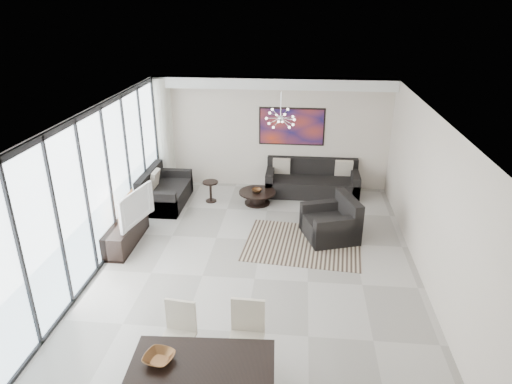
# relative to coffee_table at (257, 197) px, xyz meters

# --- Properties ---
(room_shell) EXTENTS (6.00, 9.00, 2.90)m
(room_shell) POSITION_rel_coffee_table_xyz_m (0.73, -3.29, 1.27)
(room_shell) COLOR #A8A39B
(room_shell) RESTS_ON ground
(window_wall) EXTENTS (0.37, 8.95, 2.90)m
(window_wall) POSITION_rel_coffee_table_xyz_m (-2.58, -3.29, 1.29)
(window_wall) COLOR silver
(window_wall) RESTS_ON floor
(soffit) EXTENTS (5.98, 0.40, 0.26)m
(soffit) POSITION_rel_coffee_table_xyz_m (0.27, 1.01, 2.59)
(soffit) COLOR white
(soffit) RESTS_ON room_shell
(painting) EXTENTS (1.68, 0.04, 0.98)m
(painting) POSITION_rel_coffee_table_xyz_m (0.77, 1.18, 1.47)
(painting) COLOR #BB351A
(painting) RESTS_ON room_shell
(chandelier) EXTENTS (0.66, 0.66, 0.71)m
(chandelier) POSITION_rel_coffee_table_xyz_m (0.57, -0.79, 2.17)
(chandelier) COLOR silver
(chandelier) RESTS_ON room_shell
(rug) EXTENTS (2.50, 2.01, 0.01)m
(rug) POSITION_rel_coffee_table_xyz_m (1.14, -1.92, -0.17)
(rug) COLOR black
(rug) RESTS_ON floor
(coffee_table) EXTENTS (0.90, 0.90, 0.31)m
(coffee_table) POSITION_rel_coffee_table_xyz_m (0.00, 0.00, 0.00)
(coffee_table) COLOR black
(coffee_table) RESTS_ON floor
(bowl_coffee) EXTENTS (0.29, 0.29, 0.08)m
(bowl_coffee) POSITION_rel_coffee_table_xyz_m (-0.01, -0.02, 0.18)
(bowl_coffee) COLOR brown
(bowl_coffee) RESTS_ON coffee_table
(sofa_main) EXTENTS (2.35, 0.96, 0.86)m
(sofa_main) POSITION_rel_coffee_table_xyz_m (1.34, 0.79, 0.11)
(sofa_main) COLOR black
(sofa_main) RESTS_ON floor
(loveseat) EXTENTS (0.96, 1.70, 0.85)m
(loveseat) POSITION_rel_coffee_table_xyz_m (-2.28, -0.24, 0.11)
(loveseat) COLOR black
(loveseat) RESTS_ON floor
(armchair) EXTENTS (1.28, 1.32, 0.89)m
(armchair) POSITION_rel_coffee_table_xyz_m (1.73, -1.55, 0.13)
(armchair) COLOR black
(armchair) RESTS_ON floor
(side_table) EXTENTS (0.39, 0.39, 0.53)m
(side_table) POSITION_rel_coffee_table_xyz_m (-1.16, 0.00, 0.18)
(side_table) COLOR black
(side_table) RESTS_ON floor
(tv_console) EXTENTS (0.44, 1.58, 0.49)m
(tv_console) POSITION_rel_coffee_table_xyz_m (-2.49, -2.25, 0.07)
(tv_console) COLOR black
(tv_console) RESTS_ON floor
(television) EXTENTS (0.40, 1.19, 0.68)m
(television) POSITION_rel_coffee_table_xyz_m (-2.33, -2.20, 0.66)
(television) COLOR gray
(television) RESTS_ON tv_console
(dining_table) EXTENTS (1.75, 0.94, 0.71)m
(dining_table) POSITION_rel_coffee_table_xyz_m (-0.06, -6.13, 0.45)
(dining_table) COLOR black
(dining_table) RESTS_ON floor
(dining_chair_nw) EXTENTS (0.48, 0.48, 0.94)m
(dining_chair_nw) POSITION_rel_coffee_table_xyz_m (-0.55, -5.38, 0.36)
(dining_chair_nw) COLOR beige
(dining_chair_nw) RESTS_ON floor
(dining_chair_ne) EXTENTS (0.47, 0.47, 1.00)m
(dining_chair_ne) POSITION_rel_coffee_table_xyz_m (0.38, -5.35, 0.40)
(dining_chair_ne) COLOR beige
(dining_chair_ne) RESTS_ON floor
(bowl_dining) EXTENTS (0.43, 0.43, 0.09)m
(bowl_dining) POSITION_rel_coffee_table_xyz_m (-0.57, -6.16, 0.58)
(bowl_dining) COLOR brown
(bowl_dining) RESTS_ON dining_table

